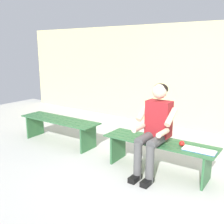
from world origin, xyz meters
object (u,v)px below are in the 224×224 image
(bench_far, at_px, (59,125))
(person_seated, at_px, (155,126))
(book_open, at_px, (199,151))
(apple, at_px, (182,144))
(bench_near, at_px, (158,149))

(bench_far, xyz_separation_m, person_seated, (-1.98, 0.10, 0.35))
(book_open, bearing_deg, apple, -10.69)
(bench_far, distance_m, book_open, 2.59)
(person_seated, height_order, book_open, person_seated)
(bench_far, height_order, person_seated, person_seated)
(bench_far, distance_m, person_seated, 2.01)
(bench_far, relative_size, person_seated, 1.28)
(bench_near, xyz_separation_m, bench_far, (2.01, 0.00, 0.00))
(bench_near, xyz_separation_m, book_open, (-0.58, 0.04, 0.12))
(bench_far, bearing_deg, book_open, 179.02)
(person_seated, distance_m, book_open, 0.65)
(bench_far, distance_m, apple, 2.34)
(bench_near, height_order, apple, apple)
(bench_far, bearing_deg, person_seated, 177.08)
(person_seated, distance_m, apple, 0.42)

